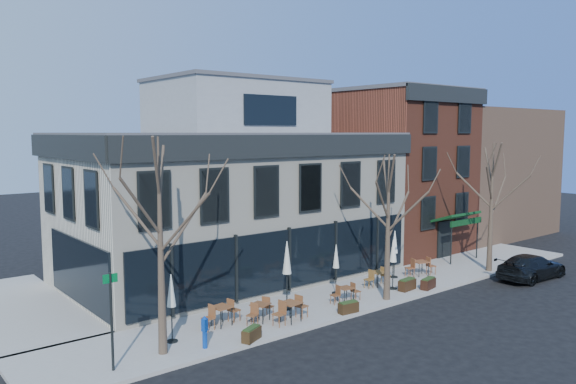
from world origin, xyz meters
TOP-DOWN VIEW (x-y plane):
  - ground at (0.00, 0.00)m, footprint 120.00×120.00m
  - sidewalk_front at (3.25, -2.15)m, footprint 33.50×4.70m
  - sidewalk_side at (-11.25, 6.00)m, footprint 4.50×12.00m
  - corner_building at (0.07, 5.07)m, footprint 18.39×10.39m
  - red_brick_building at (13.00, 4.98)m, footprint 8.20×11.78m
  - bg_building at (23.00, 6.00)m, footprint 12.00×12.00m
  - tree_corner at (-8.49, -3.20)m, footprint 3.93×3.98m
  - tree_mid at (3.01, -3.90)m, footprint 3.50×3.55m
  - tree_right at (12.01, -3.90)m, footprint 3.72×3.77m
  - sign_pole at (-10.50, -3.50)m, footprint 0.50×0.10m
  - parked_sedan at (12.64, -6.13)m, footprint 4.92×2.15m
  - call_box at (-7.05, -3.74)m, footprint 0.26×0.25m
  - cafe_set_0 at (-5.24, -2.03)m, footprint 1.96×0.88m
  - cafe_set_1 at (-3.65, -2.61)m, footprint 1.81×1.10m
  - cafe_set_2 at (-2.67, -3.47)m, footprint 2.02×0.91m
  - cafe_set_3 at (1.14, -2.96)m, footprint 1.69×0.74m
  - cafe_set_4 at (4.43, -2.01)m, footprint 1.77×0.72m
  - cafe_set_5 at (7.98, -2.07)m, footprint 1.96×1.04m
  - umbrella_0 at (-7.71, -2.40)m, footprint 0.43×0.43m
  - umbrella_1 at (-1.73, -2.05)m, footprint 0.51×0.51m
  - umbrella_2 at (1.77, -1.63)m, footprint 0.40×0.40m
  - umbrella_3 at (4.61, -2.91)m, footprint 0.44×0.44m
  - umbrella_4 at (6.47, -1.42)m, footprint 0.42×0.42m
  - planter_0 at (-5.24, -4.20)m, footprint 1.02×0.74m
  - planter_1 at (0.08, -4.20)m, footprint 0.98×0.48m
  - planter_2 at (5.04, -3.50)m, footprint 1.12×0.55m
  - planter_3 at (6.09, -4.02)m, footprint 1.09×0.62m

SIDE VIEW (x-z plane):
  - ground at x=0.00m, z-range 0.00..0.00m
  - sidewalk_front at x=3.25m, z-range 0.00..0.15m
  - sidewalk_side at x=-11.25m, z-range 0.00..0.15m
  - planter_1 at x=0.08m, z-range 0.15..0.68m
  - planter_0 at x=-5.24m, z-range 0.15..0.68m
  - planter_3 at x=6.09m, z-range 0.15..0.72m
  - planter_2 at x=5.04m, z-range 0.15..0.75m
  - cafe_set_3 at x=1.14m, z-range 0.16..1.03m
  - cafe_set_4 at x=4.43m, z-range 0.16..1.10m
  - cafe_set_1 at x=-3.65m, z-range 0.16..1.10m
  - cafe_set_5 at x=7.98m, z-range 0.16..1.17m
  - cafe_set_0 at x=-5.24m, z-range 0.16..1.17m
  - cafe_set_2 at x=-2.67m, z-range 0.16..1.20m
  - parked_sedan at x=12.64m, z-range 0.00..1.41m
  - call_box at x=-7.05m, z-range 0.19..1.43m
  - umbrella_2 at x=1.77m, z-range 0.66..3.16m
  - umbrella_4 at x=6.47m, z-range 0.69..3.34m
  - umbrella_0 at x=-7.71m, z-range 0.70..3.37m
  - umbrella_3 at x=4.61m, z-range 0.71..3.43m
  - sign_pole at x=-10.50m, z-range 0.37..3.77m
  - umbrella_1 at x=-1.73m, z-range 0.80..3.96m
  - tree_mid at x=3.01m, z-range 0.27..7.31m
  - tree_right at x=12.01m, z-range 0.28..7.76m
  - tree_corner at x=-8.49m, z-range 0.29..8.21m
  - corner_building at x=0.07m, z-range -0.83..10.27m
  - bg_building at x=23.00m, z-range 0.00..10.00m
  - red_brick_building at x=13.00m, z-range 0.05..11.22m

